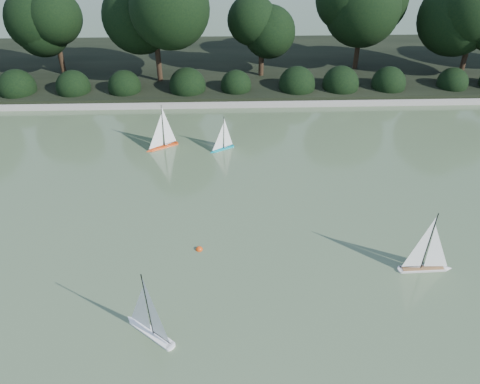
{
  "coord_description": "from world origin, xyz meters",
  "views": [
    {
      "loc": [
        -0.45,
        -6.91,
        6.95
      ],
      "look_at": [
        -0.14,
        2.35,
        0.7
      ],
      "focal_mm": 35.0,
      "sensor_mm": 36.0,
      "label": 1
    }
  ],
  "objects_px": {
    "sailboat_white_a": "(147,322)",
    "sailboat_white_b": "(429,260)",
    "sailboat_orange": "(161,141)",
    "sailboat_teal": "(221,145)",
    "race_buoy": "(199,250)"
  },
  "relations": [
    {
      "from": "sailboat_white_a",
      "to": "sailboat_white_b",
      "type": "height_order",
      "value": "sailboat_white_a"
    },
    {
      "from": "sailboat_white_b",
      "to": "sailboat_teal",
      "type": "relative_size",
      "value": 1.41
    },
    {
      "from": "sailboat_white_a",
      "to": "sailboat_teal",
      "type": "relative_size",
      "value": 1.44
    },
    {
      "from": "sailboat_white_a",
      "to": "sailboat_orange",
      "type": "distance_m",
      "value": 7.07
    },
    {
      "from": "sailboat_white_a",
      "to": "sailboat_white_b",
      "type": "bearing_deg",
      "value": 14.26
    },
    {
      "from": "race_buoy",
      "to": "sailboat_orange",
      "type": "bearing_deg",
      "value": 105.84
    },
    {
      "from": "sailboat_orange",
      "to": "sailboat_teal",
      "type": "bearing_deg",
      "value": -5.58
    },
    {
      "from": "sailboat_orange",
      "to": "sailboat_teal",
      "type": "height_order",
      "value": "sailboat_orange"
    },
    {
      "from": "sailboat_white_a",
      "to": "sailboat_orange",
      "type": "bearing_deg",
      "value": 94.18
    },
    {
      "from": "sailboat_white_a",
      "to": "race_buoy",
      "type": "relative_size",
      "value": 10.68
    },
    {
      "from": "sailboat_white_b",
      "to": "race_buoy",
      "type": "height_order",
      "value": "sailboat_white_b"
    },
    {
      "from": "sailboat_teal",
      "to": "race_buoy",
      "type": "bearing_deg",
      "value": -96.08
    },
    {
      "from": "sailboat_white_b",
      "to": "sailboat_orange",
      "type": "height_order",
      "value": "sailboat_white_b"
    },
    {
      "from": "sailboat_orange",
      "to": "race_buoy",
      "type": "relative_size",
      "value": 9.52
    },
    {
      "from": "sailboat_white_a",
      "to": "race_buoy",
      "type": "distance_m",
      "value": 2.42
    }
  ]
}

